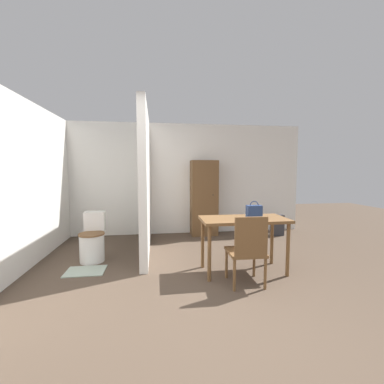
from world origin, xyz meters
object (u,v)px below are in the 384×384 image
object	(u,v)px
wooden_cabinet	(204,198)
space_heater	(277,225)
dining_table	(244,225)
wooden_chair	(247,249)
toilet	(93,241)
handbag	(254,211)

from	to	relation	value
wooden_cabinet	space_heater	bearing A→B (deg)	-9.96
space_heater	dining_table	bearing A→B (deg)	-127.80
space_heater	wooden_chair	bearing A→B (deg)	-123.95
toilet	space_heater	bearing A→B (deg)	16.30
wooden_chair	dining_table	bearing A→B (deg)	77.95
dining_table	wooden_chair	distance (m)	0.51
handbag	wooden_cabinet	world-z (taller)	wooden_cabinet
toilet	space_heater	distance (m)	3.87
wooden_chair	handbag	world-z (taller)	handbag
dining_table	toilet	size ratio (longest dim) A/B	1.59
dining_table	space_heater	size ratio (longest dim) A/B	2.65
wooden_cabinet	space_heater	distance (m)	1.76
space_heater	handbag	bearing A→B (deg)	-124.92
dining_table	wooden_chair	size ratio (longest dim) A/B	1.34
wooden_chair	wooden_cabinet	xyz separation A→B (m)	(-0.05, 2.62, 0.35)
toilet	handbag	bearing A→B (deg)	-18.13
wooden_chair	handbag	distance (m)	0.66
wooden_cabinet	handbag	bearing A→B (deg)	-81.71
dining_table	handbag	distance (m)	0.25
dining_table	space_heater	xyz separation A→B (m)	(1.46, 1.88, -0.45)
dining_table	space_heater	bearing A→B (deg)	52.20
handbag	wooden_cabinet	distance (m)	2.18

